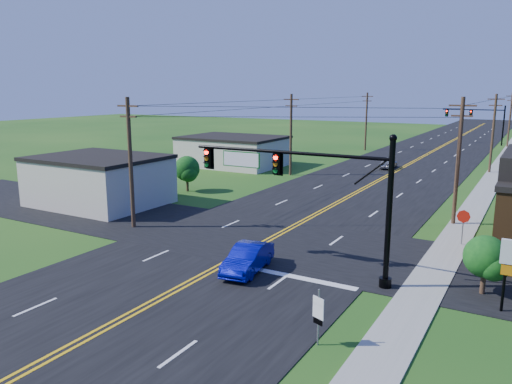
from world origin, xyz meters
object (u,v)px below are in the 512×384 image
Objects in this scene: signal_mast_main at (303,184)px; signal_mast_far at (476,118)px; stop_sign at (463,220)px; blue_car at (248,259)px; route_sign at (318,313)px.

signal_mast_far is at bearing 89.92° from signal_mast_main.
stop_sign is at bearing 53.24° from signal_mast_main.
signal_mast_far is 73.61m from blue_car.
stop_sign reaches higher than route_sign.
route_sign is at bearing -87.32° from signal_mast_far.
signal_mast_main is 72.00m from signal_mast_far.
signal_mast_far is (0.10, 72.00, -0.20)m from signal_mast_main.
stop_sign reaches higher than blue_car.
signal_mast_main is at bearing -125.45° from stop_sign.
stop_sign is (2.91, 15.80, 0.33)m from route_sign.
signal_mast_main is at bearing 22.12° from blue_car.
route_sign is (3.70, -78.82, -3.24)m from signal_mast_far.
signal_mast_far is 63.43m from stop_sign.
route_sign is at bearing -99.13° from stop_sign.
signal_mast_main reaches higher than blue_car.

